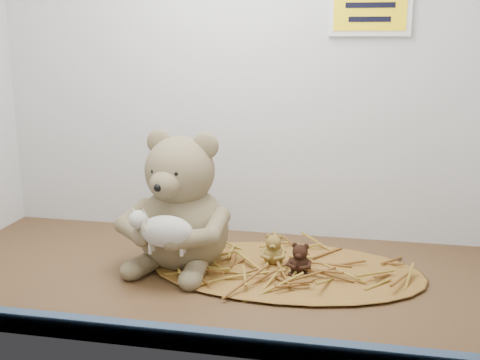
% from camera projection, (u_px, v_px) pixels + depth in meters
% --- Properties ---
extents(alcove_shell, '(1.20, 0.60, 0.90)m').
position_uv_depth(alcove_shell, '(218.00, 53.00, 1.22)').
color(alcove_shell, '#422C17').
rests_on(alcove_shell, ground).
extents(front_rail, '(1.19, 0.02, 0.04)m').
position_uv_depth(front_rail, '(165.00, 336.00, 0.97)').
color(front_rail, '#324360').
rests_on(front_rail, shelf_floor).
extents(straw_bed, '(0.58, 0.34, 0.01)m').
position_uv_depth(straw_bed, '(286.00, 270.00, 1.27)').
color(straw_bed, brown).
rests_on(straw_bed, shelf_floor).
extents(main_teddy, '(0.28, 0.29, 0.30)m').
position_uv_depth(main_teddy, '(182.00, 200.00, 1.26)').
color(main_teddy, '#80704F').
rests_on(main_teddy, shelf_floor).
extents(toy_lamb, '(0.14, 0.08, 0.09)m').
position_uv_depth(toy_lamb, '(167.00, 232.00, 1.17)').
color(toy_lamb, beige).
rests_on(toy_lamb, main_teddy).
extents(mini_teddy_tan, '(0.06, 0.06, 0.07)m').
position_uv_depth(mini_teddy_tan, '(274.00, 248.00, 1.28)').
color(mini_teddy_tan, olive).
rests_on(mini_teddy_tan, straw_bed).
extents(mini_teddy_brown, '(0.06, 0.06, 0.07)m').
position_uv_depth(mini_teddy_brown, '(300.00, 257.00, 1.23)').
color(mini_teddy_brown, black).
rests_on(mini_teddy_brown, straw_bed).
extents(wall_sign, '(0.16, 0.01, 0.11)m').
position_uv_depth(wall_sign, '(370.00, 5.00, 1.33)').
color(wall_sign, yellow).
rests_on(wall_sign, back_wall).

